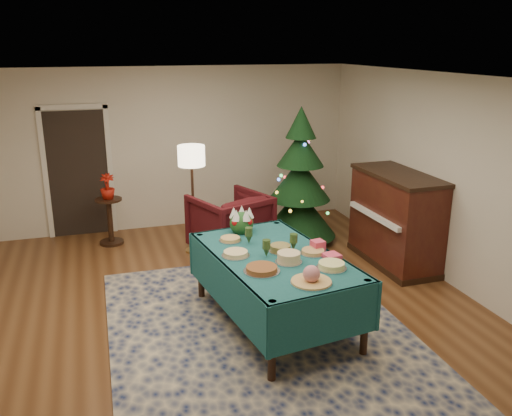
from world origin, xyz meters
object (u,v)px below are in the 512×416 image
object	(u,v)px
buffet_table	(275,269)
gift_box	(318,245)
piano	(395,220)
floor_lamp	(192,162)
side_table	(110,222)
potted_plant	(108,192)
armchair	(230,221)
christmas_tree	(300,182)

from	to	relation	value
buffet_table	gift_box	world-z (taller)	gift_box
gift_box	piano	size ratio (longest dim) A/B	0.09
floor_lamp	side_table	distance (m)	1.73
gift_box	potted_plant	distance (m)	3.84
floor_lamp	side_table	size ratio (longest dim) A/B	2.21
buffet_table	side_table	xyz separation A→B (m)	(-1.62, 3.19, -0.31)
buffet_table	piano	size ratio (longest dim) A/B	1.48
piano	armchair	bearing A→B (deg)	152.91
buffet_table	gift_box	size ratio (longest dim) A/B	17.20
side_table	christmas_tree	world-z (taller)	christmas_tree
floor_lamp	gift_box	bearing A→B (deg)	-69.22
piano	side_table	bearing A→B (deg)	152.17
armchair	piano	distance (m)	2.41
potted_plant	piano	size ratio (longest dim) A/B	0.25
side_table	potted_plant	xyz separation A→B (m)	(0.00, 0.00, 0.49)
armchair	buffet_table	bearing A→B (deg)	66.97
gift_box	piano	world-z (taller)	piano
armchair	potted_plant	size ratio (longest dim) A/B	2.59
christmas_tree	buffet_table	bearing A→B (deg)	-117.44
armchair	floor_lamp	bearing A→B (deg)	-43.25
gift_box	side_table	distance (m)	3.87
gift_box	side_table	world-z (taller)	gift_box
christmas_tree	piano	world-z (taller)	christmas_tree
christmas_tree	piano	size ratio (longest dim) A/B	1.38
gift_box	floor_lamp	world-z (taller)	floor_lamp
buffet_table	gift_box	distance (m)	0.55
floor_lamp	potted_plant	xyz separation A→B (m)	(-1.19, 0.72, -0.54)
buffet_table	christmas_tree	size ratio (longest dim) A/B	1.07
armchair	potted_plant	xyz separation A→B (m)	(-1.70, 0.93, 0.34)
buffet_table	potted_plant	size ratio (longest dim) A/B	5.84
floor_lamp	potted_plant	bearing A→B (deg)	148.71
floor_lamp	potted_plant	world-z (taller)	floor_lamp
buffet_table	floor_lamp	world-z (taller)	floor_lamp
armchair	floor_lamp	size ratio (longest dim) A/B	0.62
christmas_tree	piano	bearing A→B (deg)	-52.82
side_table	christmas_tree	bearing A→B (deg)	-14.84
buffet_table	christmas_tree	bearing A→B (deg)	62.56
buffet_table	gift_box	bearing A→B (deg)	-0.26
gift_box	piano	xyz separation A→B (m)	(1.71, 1.16, -0.24)
gift_box	floor_lamp	xyz separation A→B (m)	(-0.94, 2.47, 0.50)
christmas_tree	piano	distance (m)	1.62
side_table	piano	world-z (taller)	piano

